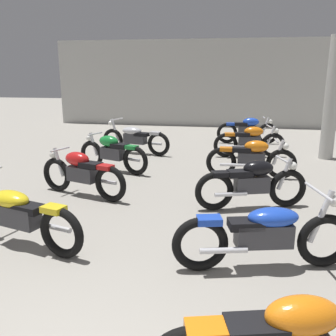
% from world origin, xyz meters
% --- Properties ---
extents(back_wall, '(13.14, 0.24, 3.60)m').
position_xyz_m(back_wall, '(0.00, 14.82, 1.80)').
color(back_wall, '#B2B2AD').
rests_on(back_wall, ground).
extents(support_pillar, '(0.36, 0.36, 3.20)m').
position_xyz_m(support_pillar, '(3.67, 9.22, 1.60)').
color(support_pillar, '#B2B2AD').
rests_on(support_pillar, ground).
extents(motorcycle_left_row_1, '(2.12, 0.85, 0.97)m').
position_xyz_m(motorcycle_left_row_1, '(-1.63, 2.99, 0.45)').
color(motorcycle_left_row_1, black).
rests_on(motorcycle_left_row_1, ground).
extents(motorcycle_left_row_2, '(1.91, 0.75, 0.88)m').
position_xyz_m(motorcycle_left_row_2, '(-1.59, 5.10, 0.46)').
color(motorcycle_left_row_2, black).
rests_on(motorcycle_left_row_2, ground).
extents(motorcycle_left_row_3, '(1.89, 0.80, 0.88)m').
position_xyz_m(motorcycle_left_row_3, '(-1.61, 6.93, 0.46)').
color(motorcycle_left_row_3, black).
rests_on(motorcycle_left_row_3, ground).
extents(motorcycle_left_row_4, '(2.13, 0.82, 0.97)m').
position_xyz_m(motorcycle_left_row_4, '(-1.60, 8.92, 0.45)').
color(motorcycle_left_row_4, black).
rests_on(motorcycle_left_row_4, ground).
extents(motorcycle_right_row_1, '(2.13, 0.82, 0.97)m').
position_xyz_m(motorcycle_right_row_1, '(1.59, 2.95, 0.45)').
color(motorcycle_right_row_1, black).
rests_on(motorcycle_right_row_1, ground).
extents(motorcycle_right_row_2, '(1.91, 0.75, 0.88)m').
position_xyz_m(motorcycle_right_row_2, '(1.53, 4.99, 0.46)').
color(motorcycle_right_row_2, black).
rests_on(motorcycle_right_row_2, ground).
extents(motorcycle_right_row_3, '(1.97, 0.48, 0.88)m').
position_xyz_m(motorcycle_right_row_3, '(1.59, 6.92, 0.46)').
color(motorcycle_right_row_3, black).
rests_on(motorcycle_right_row_3, ground).
extents(motorcycle_right_row_4, '(1.96, 0.61, 0.88)m').
position_xyz_m(motorcycle_right_row_4, '(1.63, 9.03, 0.46)').
color(motorcycle_right_row_4, black).
rests_on(motorcycle_right_row_4, ground).
extents(motorcycle_right_row_5, '(1.97, 0.49, 0.88)m').
position_xyz_m(motorcycle_right_row_5, '(1.63, 11.05, 0.46)').
color(motorcycle_right_row_5, black).
rests_on(motorcycle_right_row_5, ground).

